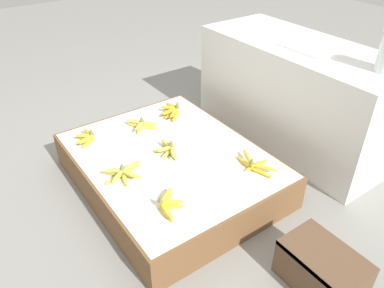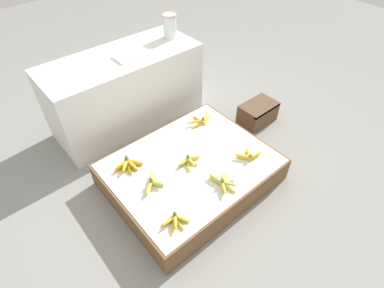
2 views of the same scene
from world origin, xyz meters
name	(u,v)px [view 1 (image 1 of 2)]	position (x,y,z in m)	size (l,w,h in m)	color
ground_plane	(171,183)	(0.00, 0.00, 0.00)	(10.00, 10.00, 0.00)	gray
display_platform	(170,169)	(0.00, 0.00, 0.11)	(1.20, 0.96, 0.21)	brown
back_vendor_table	(295,94)	(0.05, 0.97, 0.34)	(1.36, 0.56, 0.68)	white
wooden_crate	(322,269)	(0.97, 0.15, 0.10)	(0.35, 0.23, 0.20)	brown
banana_bunch_front_left	(87,137)	(-0.40, -0.33, 0.24)	(0.17, 0.13, 0.09)	gold
banana_bunch_front_midleft	(123,173)	(0.03, -0.31, 0.24)	(0.17, 0.24, 0.08)	gold
banana_bunch_front_midright	(167,204)	(0.37, -0.25, 0.24)	(0.19, 0.13, 0.08)	yellow
banana_bunch_middle_left	(142,125)	(-0.34, 0.01, 0.24)	(0.18, 0.17, 0.09)	#DBCC4C
banana_bunch_middle_midleft	(169,149)	(-0.01, 0.00, 0.24)	(0.20, 0.13, 0.09)	#DBCC4C
banana_bunch_back_left	(172,111)	(-0.38, 0.26, 0.24)	(0.22, 0.14, 0.10)	gold
banana_bunch_back_midright	(254,165)	(0.37, 0.30, 0.24)	(0.26, 0.17, 0.08)	gold
foam_tray_white	(306,48)	(0.13, 0.90, 0.69)	(0.29, 0.18, 0.02)	white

